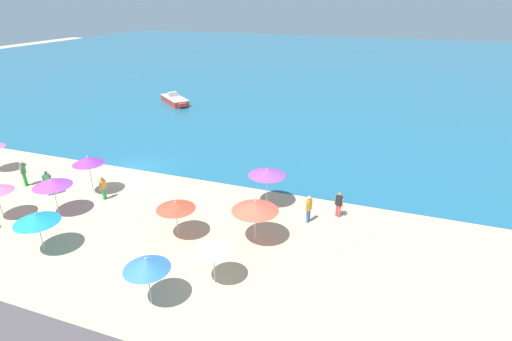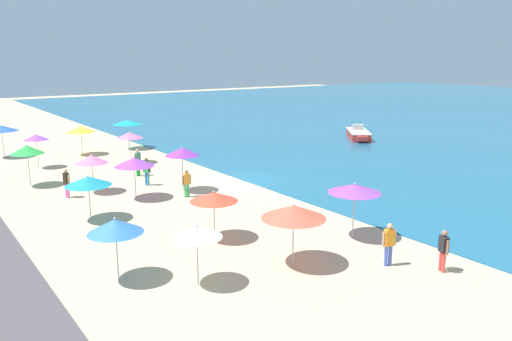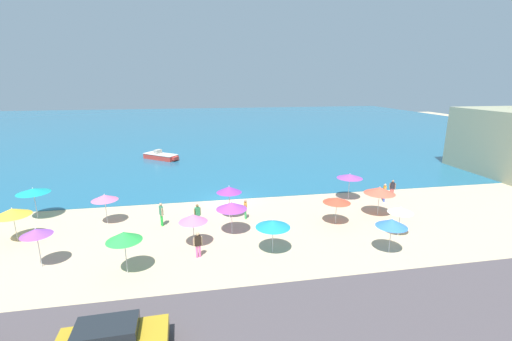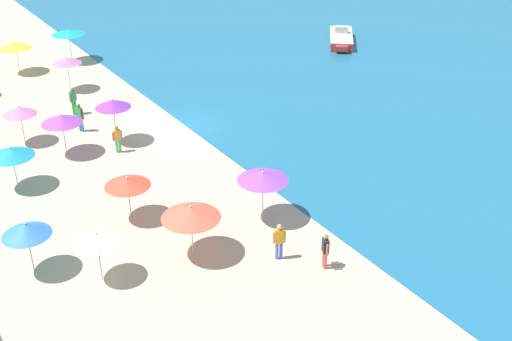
% 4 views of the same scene
% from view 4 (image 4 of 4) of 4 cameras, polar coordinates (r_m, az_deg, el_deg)
% --- Properties ---
extents(ground_plane, '(160.00, 160.00, 0.00)m').
position_cam_4_polar(ground_plane, '(38.84, -6.22, 3.90)').
color(ground_plane, '#CEB48C').
extents(beach_umbrella_0, '(1.95, 1.95, 2.40)m').
position_cam_4_polar(beach_umbrella_0, '(45.22, -16.48, 9.37)').
color(beach_umbrella_0, '#B2B2B7').
rests_on(beach_umbrella_0, ground_plane).
extents(beach_umbrella_2, '(2.29, 2.29, 2.41)m').
position_cam_4_polar(beach_umbrella_2, '(49.79, -20.65, 10.40)').
color(beach_umbrella_2, '#B2B2B7').
rests_on(beach_umbrella_2, ground_plane).
extents(beach_umbrella_3, '(2.32, 2.32, 2.50)m').
position_cam_4_polar(beach_umbrella_3, '(28.49, 0.62, -0.52)').
color(beach_umbrella_3, '#B2B2B7').
rests_on(beach_umbrella_3, ground_plane).
extents(beach_umbrella_4, '(1.95, 1.95, 2.35)m').
position_cam_4_polar(beach_umbrella_4, '(26.79, -19.77, -4.96)').
color(beach_umbrella_4, '#B2B2B7').
rests_on(beach_umbrella_4, ground_plane).
extents(beach_umbrella_5, '(1.90, 1.90, 2.32)m').
position_cam_4_polar(beach_umbrella_5, '(38.13, -20.30, 5.03)').
color(beach_umbrella_5, '#B2B2B7').
rests_on(beach_umbrella_5, ground_plane).
extents(beach_umbrella_7, '(2.45, 2.45, 2.56)m').
position_cam_4_polar(beach_umbrella_7, '(51.01, -16.35, 11.73)').
color(beach_umbrella_7, '#B2B2B7').
rests_on(beach_umbrella_7, ground_plane).
extents(beach_umbrella_8, '(2.21, 2.21, 2.42)m').
position_cam_4_polar(beach_umbrella_8, '(35.99, -16.91, 4.41)').
color(beach_umbrella_8, '#B2B2B7').
rests_on(beach_umbrella_8, ground_plane).
extents(beach_umbrella_10, '(2.47, 2.47, 2.44)m').
position_cam_4_polar(beach_umbrella_10, '(26.28, -5.81, -3.71)').
color(beach_umbrella_10, '#B2B2B7').
rests_on(beach_umbrella_10, ground_plane).
extents(beach_umbrella_11, '(1.99, 1.99, 2.69)m').
position_cam_4_polar(beach_umbrella_11, '(36.58, -12.62, 5.84)').
color(beach_umbrella_11, '#B2B2B7').
rests_on(beach_umbrella_11, ground_plane).
extents(beach_umbrella_12, '(2.20, 2.20, 2.26)m').
position_cam_4_polar(beach_umbrella_12, '(33.39, -20.93, 1.53)').
color(beach_umbrella_12, '#B2B2B7').
rests_on(beach_umbrella_12, ground_plane).
extents(beach_umbrella_13, '(2.09, 2.09, 2.19)m').
position_cam_4_polar(beach_umbrella_13, '(29.26, -11.37, -1.00)').
color(beach_umbrella_13, '#B2B2B7').
rests_on(beach_umbrella_13, ground_plane).
extents(beach_umbrella_14, '(1.76, 1.76, 2.21)m').
position_cam_4_polar(beach_umbrella_14, '(25.63, -13.99, -5.87)').
color(beach_umbrella_14, '#B2B2B7').
rests_on(beach_umbrella_14, ground_plane).
extents(bather_0, '(0.34, 0.54, 1.69)m').
position_cam_4_polar(bather_0, '(26.57, 2.08, -6.16)').
color(bather_0, '#4561C3').
rests_on(bather_0, ground_plane).
extents(bather_1, '(0.53, 0.34, 1.61)m').
position_cam_4_polar(bather_1, '(26.24, 6.18, -6.96)').
color(bather_1, '#F5443F').
rests_on(bather_1, ground_plane).
extents(bather_3, '(0.50, 0.38, 1.75)m').
position_cam_4_polar(bather_3, '(38.99, -15.39, 4.69)').
color(bather_3, teal).
rests_on(bather_3, ground_plane).
extents(bather_4, '(0.34, 0.54, 1.82)m').
position_cam_4_polar(bather_4, '(41.49, -15.95, 6.14)').
color(bather_4, green).
rests_on(bather_4, ground_plane).
extents(bather_5, '(0.23, 0.57, 1.59)m').
position_cam_4_polar(bather_5, '(35.99, -12.22, 2.88)').
color(bather_5, '#3CB05D').
rests_on(bather_5, ground_plane).
extents(skiff_nearshore, '(5.04, 4.51, 1.29)m').
position_cam_4_polar(skiff_nearshore, '(54.27, 7.57, 11.55)').
color(skiff_nearshore, '#BD362E').
rests_on(skiff_nearshore, sea).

